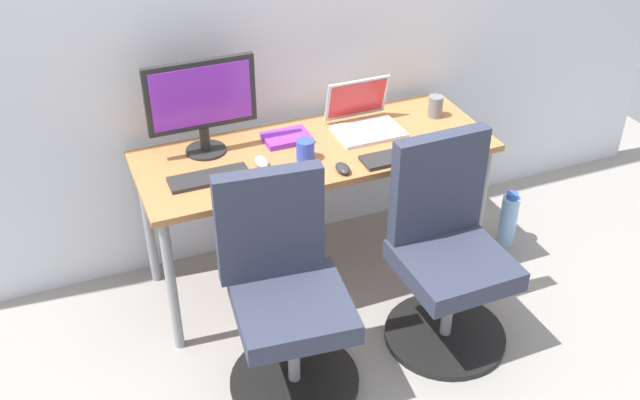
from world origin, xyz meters
name	(u,v)px	position (x,y,z in m)	size (l,w,h in m)	color
ground_plane	(316,272)	(0.00, 0.00, 0.00)	(5.28, 5.28, 0.00)	gray
desk	(316,162)	(0.00, 0.00, 0.64)	(1.61, 0.60, 0.71)	#B77542
office_chair_left	(285,297)	(-0.37, -0.59, 0.42)	(0.54, 0.54, 0.94)	black
office_chair_right	(446,254)	(0.36, -0.59, 0.42)	(0.54, 0.54, 0.94)	black
water_bottle_on_floor	(508,220)	(1.02, -0.15, 0.15)	(0.09, 0.09, 0.31)	#8CBFF2
desktop_monitor	(201,101)	(-0.46, 0.16, 0.96)	(0.48, 0.18, 0.43)	#262626
open_laptop	(364,118)	(0.28, 0.09, 0.77)	(0.31, 0.28, 0.22)	silver
keyboard_by_monitor	(209,178)	(-0.51, -0.08, 0.72)	(0.34, 0.12, 0.02)	#2D2D2D
keyboard_by_laptop	(399,156)	(0.31, -0.22, 0.72)	(0.34, 0.12, 0.02)	#2D2D2D
mouse_by_monitor	(262,162)	(-0.27, -0.05, 0.73)	(0.06, 0.10, 0.03)	#B7B7B7
mouse_by_laptop	(343,168)	(0.03, -0.23, 0.73)	(0.06, 0.10, 0.03)	#2D2D2D
coffee_mug	(305,150)	(-0.08, -0.07, 0.76)	(0.08, 0.08, 0.09)	blue
pen_cup	(435,106)	(0.65, 0.07, 0.76)	(0.07, 0.07, 0.10)	slate
phone_near_monitor	(464,136)	(0.67, -0.17, 0.72)	(0.07, 0.14, 0.01)	black
notebook	(287,138)	(-0.09, 0.12, 0.72)	(0.21, 0.15, 0.03)	purple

